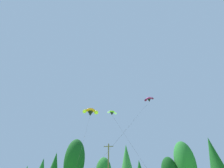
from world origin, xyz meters
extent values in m
cone|color=#19561E|center=(-24.05, 56.74, 7.66)|extent=(4.28, 4.28, 9.00)
ellipsoid|color=#144719|center=(-16.96, 53.98, 9.38)|extent=(5.97, 5.97, 12.11)
cone|color=#2D7033|center=(-1.68, 52.91, 8.37)|extent=(4.52, 4.52, 9.83)
ellipsoid|color=#236628|center=(14.70, 55.58, 8.74)|extent=(5.68, 5.68, 11.29)
cone|color=#144719|center=(22.08, 53.66, 9.36)|extent=(4.87, 4.87, 10.99)
cube|color=brown|center=(-5.44, 42.20, 10.52)|extent=(2.20, 0.14, 0.14)
ellipsoid|color=orange|center=(-9.21, 37.75, 17.64)|extent=(2.52, 2.21, 0.97)
ellipsoid|color=yellow|center=(-7.97, 38.22, 17.26)|extent=(1.56, 1.62, 1.17)
ellipsoid|color=yellow|center=(-10.45, 37.29, 17.26)|extent=(1.43, 1.56, 1.17)
cone|color=black|center=(-9.26, 37.89, 16.82)|extent=(1.53, 1.53, 1.02)
cylinder|color=black|center=(-7.97, 30.08, 8.97)|extent=(2.58, 15.63, 14.70)
ellipsoid|color=#93D633|center=(-3.72, 33.20, 15.03)|extent=(1.30, 1.09, 0.49)
ellipsoid|color=white|center=(-3.09, 33.52, 14.83)|extent=(0.77, 0.75, 0.60)
ellipsoid|color=white|center=(-4.35, 32.88, 14.83)|extent=(0.75, 0.70, 0.60)
cone|color=black|center=(-3.75, 33.25, 14.60)|extent=(0.85, 0.85, 0.54)
cylinder|color=black|center=(-0.55, 28.86, 7.97)|extent=(6.41, 8.79, 12.71)
ellipsoid|color=#D12893|center=(4.57, 38.34, 20.34)|extent=(1.56, 1.34, 0.61)
ellipsoid|color=#66144C|center=(5.31, 37.98, 20.11)|extent=(0.89, 0.89, 0.74)
ellipsoid|color=#66144C|center=(3.82, 38.71, 20.11)|extent=(0.93, 0.93, 0.74)
cone|color=black|center=(4.60, 38.41, 19.83)|extent=(1.00, 1.00, 0.64)
cylinder|color=black|center=(-1.05, 30.34, 10.56)|extent=(11.31, 16.15, 17.90)
camera|label=1|loc=(-0.81, 5.00, 2.48)|focal=24.96mm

